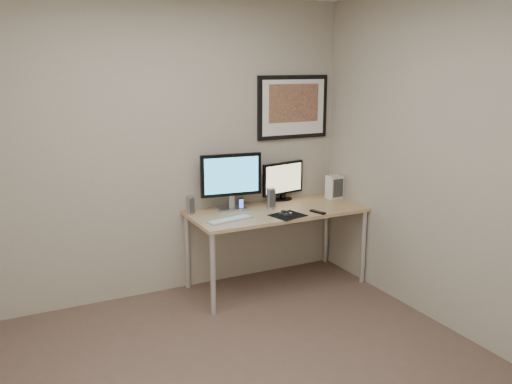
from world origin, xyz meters
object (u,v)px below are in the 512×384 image
framed_art (293,107)px  desk (277,217)px  fan_unit (334,187)px  monitor_large (231,179)px  keyboard (230,219)px  phone_dock (241,204)px  speaker_left (190,205)px  monitor_tv (283,180)px  speaker_right (271,198)px

framed_art → desk: bearing=-136.5°
desk → fan_unit: fan_unit is taller
monitor_large → keyboard: bearing=-109.3°
monitor_large → keyboard: 0.45m
desk → phone_dock: 0.35m
speaker_left → keyboard: 0.42m
monitor_tv → fan_unit: monitor_tv is taller
monitor_tv → speaker_left: (-0.98, -0.07, -0.12)m
monitor_tv → framed_art: bearing=10.0°
keyboard → fan_unit: (1.24, 0.25, 0.11)m
fan_unit → phone_dock: bearing=175.3°
desk → speaker_left: bearing=164.1°
framed_art → monitor_tv: (-0.13, -0.05, -0.69)m
keyboard → desk: bearing=3.4°
monitor_tv → speaker_left: monitor_tv is taller
keyboard → phone_dock: bearing=38.4°
speaker_left → desk: bearing=-35.4°
desk → monitor_tv: monitor_tv is taller
speaker_left → phone_dock: speaker_left is taller
desk → speaker_left: (-0.76, 0.22, 0.15)m
phone_dock → speaker_right: bearing=-13.6°
phone_dock → keyboard: size_ratio=0.29×
framed_art → speaker_left: framed_art is taller
desk → speaker_left: size_ratio=9.83×
framed_art → keyboard: 1.32m
monitor_tv → fan_unit: size_ratio=2.08×
phone_dock → monitor_large: bearing=128.1°
fan_unit → speaker_left: bearing=171.6°
desk → monitor_large: size_ratio=2.84×
desk → speaker_left: 0.80m
framed_art → phone_dock: framed_art is taller
speaker_left → phone_dock: size_ratio=1.39×
speaker_right → fan_unit: (0.73, 0.05, 0.02)m
speaker_right → fan_unit: bearing=9.6°
framed_art → keyboard: framed_art is taller
monitor_large → speaker_left: 0.44m
framed_art → phone_dock: (-0.65, -0.21, -0.83)m
desk → monitor_tv: (0.22, 0.28, 0.27)m
desk → framed_art: bearing=43.5°
phone_dock → fan_unit: size_ratio=0.51×
monitor_tv → phone_dock: 0.57m
framed_art → monitor_tv: size_ratio=1.58×
framed_art → speaker_left: (-1.11, -0.12, -0.81)m
keyboard → speaker_left: bearing=114.5°
monitor_large → framed_art: bearing=18.1°
fan_unit → keyboard: bearing=-173.4°
speaker_left → speaker_right: size_ratio=0.86×
monitor_tv → fan_unit: bearing=-28.4°
keyboard → fan_unit: bearing=1.3°
desk → speaker_right: speaker_right is taller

